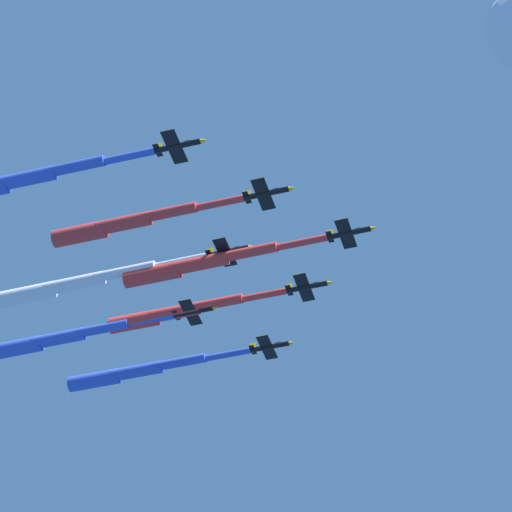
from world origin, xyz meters
name	(u,v)px	position (x,y,z in m)	size (l,w,h in m)	color
jet_lead	(201,264)	(9.93, 5.16, 197.36)	(51.16, 19.92, 3.67)	black
jet_port_inner	(177,312)	(24.71, -6.17, 199.35)	(48.15, 19.26, 3.74)	black
jet_starboard_inner	(126,223)	(14.53, 23.37, 196.78)	(47.63, 19.12, 3.67)	black
jet_port_mid	(75,284)	(36.04, 13.73, 198.79)	(54.87, 20.99, 3.66)	black
jet_starboard_mid	(138,371)	(43.50, -16.40, 198.03)	(51.22, 20.17, 3.65)	black
jet_port_outer	(29,178)	(22.40, 42.64, 197.50)	(49.08, 19.95, 3.66)	black
jet_starboard_outer	(60,338)	(50.27, 2.11, 198.39)	(51.01, 19.83, 3.67)	black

